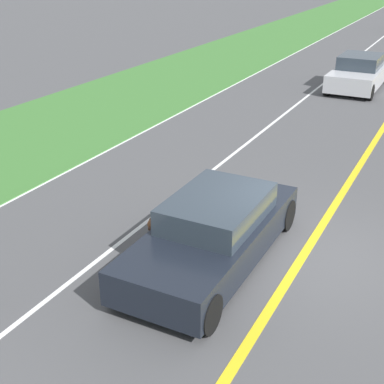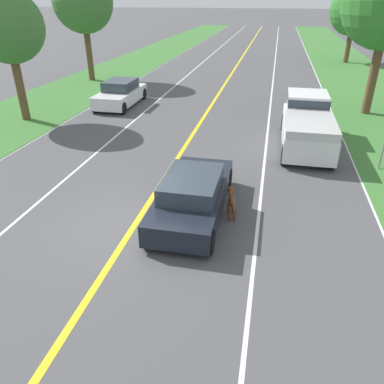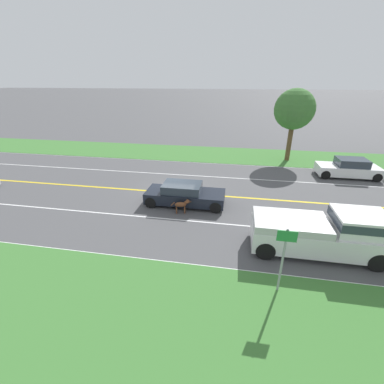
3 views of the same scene
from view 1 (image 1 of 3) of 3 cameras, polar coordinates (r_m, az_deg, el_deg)
name	(u,v)px [view 1 (image 1 of 3)]	position (r m, az deg, el deg)	size (l,w,h in m)	color
ground_plane	(304,254)	(10.89, 11.89, -6.47)	(400.00, 400.00, 0.00)	#4C4C4F
centre_divider_line	(304,254)	(10.89, 11.89, -6.46)	(0.18, 160.00, 0.01)	yellow
lane_edge_line_right	(35,188)	(14.10, -16.43, 0.45)	(0.14, 160.00, 0.01)	white
lane_dash_same_dir	(153,217)	(12.10, -4.17, -2.64)	(0.10, 160.00, 0.01)	white
ego_car	(214,232)	(10.16, 2.35, -4.26)	(1.87, 4.69, 1.31)	black
dog	(158,225)	(10.62, -3.60, -3.53)	(0.39, 1.15, 0.84)	brown
car_trailing_near	(359,73)	(24.50, 17.35, 12.00)	(1.94, 4.32, 1.41)	silver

